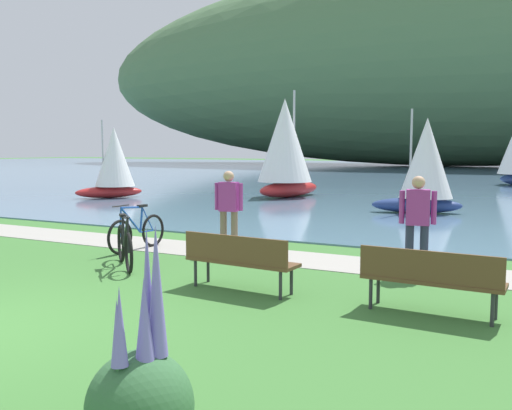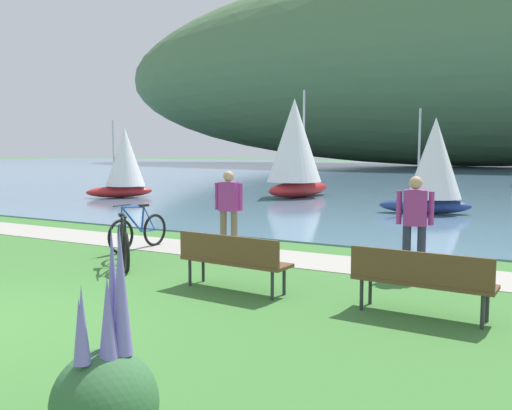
{
  "view_description": "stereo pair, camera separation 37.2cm",
  "coord_description": "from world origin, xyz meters",
  "px_view_note": "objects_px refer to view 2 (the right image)",
  "views": [
    {
      "loc": [
        5.99,
        -4.16,
        2.17
      ],
      "look_at": [
        0.77,
        6.04,
        1.0
      ],
      "focal_mm": 39.04,
      "sensor_mm": 36.0,
      "label": 1
    },
    {
      "loc": [
        6.32,
        -3.99,
        2.17
      ],
      "look_at": [
        0.77,
        6.04,
        1.0
      ],
      "focal_mm": 39.04,
      "sensor_mm": 36.0,
      "label": 2
    }
  ],
  "objects_px": {
    "sailboat_nearest_to_shore": "(124,161)",
    "sailboat_toward_hillside": "(295,147)",
    "person_on_the_grass": "(415,220)",
    "park_bench_near_camera": "(232,258)",
    "park_bench_further_along": "(421,278)",
    "person_at_shoreline": "(229,206)",
    "bicycle_beside_path": "(138,231)",
    "bicycle_leaning_near_bench": "(123,245)",
    "sailboat_mid_bay": "(434,165)"
  },
  "relations": [
    {
      "from": "bicycle_beside_path",
      "to": "person_at_shoreline",
      "type": "relative_size",
      "value": 1.04
    },
    {
      "from": "person_at_shoreline",
      "to": "sailboat_mid_bay",
      "type": "xyz_separation_m",
      "value": [
        2.31,
        8.88,
        0.67
      ]
    },
    {
      "from": "bicycle_beside_path",
      "to": "park_bench_near_camera",
      "type": "bearing_deg",
      "value": -29.15
    },
    {
      "from": "park_bench_further_along",
      "to": "bicycle_leaning_near_bench",
      "type": "xyz_separation_m",
      "value": [
        -5.48,
        0.49,
        -0.12
      ]
    },
    {
      "from": "person_at_shoreline",
      "to": "person_on_the_grass",
      "type": "xyz_separation_m",
      "value": [
        3.88,
        -0.35,
        0.0
      ]
    },
    {
      "from": "bicycle_leaning_near_bench",
      "to": "bicycle_beside_path",
      "type": "distance_m",
      "value": 1.72
    },
    {
      "from": "bicycle_beside_path",
      "to": "person_at_shoreline",
      "type": "distance_m",
      "value": 2.08
    },
    {
      "from": "person_on_the_grass",
      "to": "park_bench_near_camera",
      "type": "bearing_deg",
      "value": -134.11
    },
    {
      "from": "person_on_the_grass",
      "to": "sailboat_toward_hillside",
      "type": "bearing_deg",
      "value": 122.75
    },
    {
      "from": "park_bench_further_along",
      "to": "sailboat_mid_bay",
      "type": "height_order",
      "value": "sailboat_mid_bay"
    },
    {
      "from": "bicycle_leaning_near_bench",
      "to": "sailboat_toward_hillside",
      "type": "relative_size",
      "value": 0.29
    },
    {
      "from": "park_bench_further_along",
      "to": "person_at_shoreline",
      "type": "bearing_deg",
      "value": 150.29
    },
    {
      "from": "sailboat_nearest_to_shore",
      "to": "sailboat_toward_hillside",
      "type": "height_order",
      "value": "sailboat_toward_hillside"
    },
    {
      "from": "bicycle_leaning_near_bench",
      "to": "sailboat_toward_hillside",
      "type": "distance_m",
      "value": 14.74
    },
    {
      "from": "bicycle_beside_path",
      "to": "bicycle_leaning_near_bench",
      "type": "bearing_deg",
      "value": -58.13
    },
    {
      "from": "bicycle_beside_path",
      "to": "person_on_the_grass",
      "type": "relative_size",
      "value": 1.04
    },
    {
      "from": "park_bench_near_camera",
      "to": "person_at_shoreline",
      "type": "xyz_separation_m",
      "value": [
        -1.68,
        2.62,
        0.46
      ]
    },
    {
      "from": "park_bench_near_camera",
      "to": "bicycle_beside_path",
      "type": "bearing_deg",
      "value": 150.85
    },
    {
      "from": "sailboat_nearest_to_shore",
      "to": "park_bench_near_camera",
      "type": "bearing_deg",
      "value": -42.35
    },
    {
      "from": "park_bench_further_along",
      "to": "sailboat_nearest_to_shore",
      "type": "height_order",
      "value": "sailboat_nearest_to_shore"
    },
    {
      "from": "bicycle_leaning_near_bench",
      "to": "sailboat_mid_bay",
      "type": "relative_size",
      "value": 0.4
    },
    {
      "from": "person_at_shoreline",
      "to": "park_bench_near_camera",
      "type": "bearing_deg",
      "value": -57.21
    },
    {
      "from": "person_on_the_grass",
      "to": "sailboat_nearest_to_shore",
      "type": "bearing_deg",
      "value": 148.18
    },
    {
      "from": "park_bench_near_camera",
      "to": "bicycle_leaning_near_bench",
      "type": "height_order",
      "value": "bicycle_leaning_near_bench"
    },
    {
      "from": "sailboat_toward_hillside",
      "to": "sailboat_mid_bay",
      "type": "bearing_deg",
      "value": -27.02
    },
    {
      "from": "park_bench_near_camera",
      "to": "bicycle_leaning_near_bench",
      "type": "distance_m",
      "value": 2.74
    },
    {
      "from": "bicycle_leaning_near_bench",
      "to": "sailboat_toward_hillside",
      "type": "bearing_deg",
      "value": 102.64
    },
    {
      "from": "park_bench_near_camera",
      "to": "bicycle_beside_path",
      "type": "relative_size",
      "value": 1.03
    },
    {
      "from": "park_bench_further_along",
      "to": "person_at_shoreline",
      "type": "distance_m",
      "value": 5.19
    },
    {
      "from": "sailboat_nearest_to_shore",
      "to": "park_bench_further_along",
      "type": "bearing_deg",
      "value": -36.52
    },
    {
      "from": "bicycle_leaning_near_bench",
      "to": "sailboat_mid_bay",
      "type": "xyz_separation_m",
      "value": [
        3.3,
        10.95,
        1.25
      ]
    },
    {
      "from": "park_bench_near_camera",
      "to": "park_bench_further_along",
      "type": "xyz_separation_m",
      "value": [
        2.8,
        0.05,
        0.0
      ]
    },
    {
      "from": "bicycle_leaning_near_bench",
      "to": "person_on_the_grass",
      "type": "height_order",
      "value": "person_on_the_grass"
    },
    {
      "from": "park_bench_further_along",
      "to": "person_on_the_grass",
      "type": "relative_size",
      "value": 1.06
    },
    {
      "from": "sailboat_mid_bay",
      "to": "sailboat_toward_hillside",
      "type": "height_order",
      "value": "sailboat_toward_hillside"
    },
    {
      "from": "bicycle_beside_path",
      "to": "sailboat_toward_hillside",
      "type": "relative_size",
      "value": 0.38
    },
    {
      "from": "park_bench_near_camera",
      "to": "bicycle_beside_path",
      "type": "distance_m",
      "value": 4.11
    },
    {
      "from": "sailboat_mid_bay",
      "to": "sailboat_toward_hillside",
      "type": "distance_m",
      "value": 7.32
    },
    {
      "from": "park_bench_further_along",
      "to": "person_on_the_grass",
      "type": "distance_m",
      "value": 2.33
    },
    {
      "from": "person_at_shoreline",
      "to": "sailboat_mid_bay",
      "type": "relative_size",
      "value": 0.5
    },
    {
      "from": "park_bench_near_camera",
      "to": "bicycle_leaning_near_bench",
      "type": "bearing_deg",
      "value": 168.6
    },
    {
      "from": "person_at_shoreline",
      "to": "sailboat_nearest_to_shore",
      "type": "bearing_deg",
      "value": 140.95
    },
    {
      "from": "bicycle_beside_path",
      "to": "person_on_the_grass",
      "type": "height_order",
      "value": "person_on_the_grass"
    },
    {
      "from": "person_on_the_grass",
      "to": "sailboat_toward_hillside",
      "type": "height_order",
      "value": "sailboat_toward_hillside"
    },
    {
      "from": "sailboat_nearest_to_shore",
      "to": "bicycle_beside_path",
      "type": "bearing_deg",
      "value": -46.54
    },
    {
      "from": "bicycle_beside_path",
      "to": "sailboat_mid_bay",
      "type": "relative_size",
      "value": 0.52
    },
    {
      "from": "sailboat_toward_hillside",
      "to": "park_bench_further_along",
      "type": "bearing_deg",
      "value": -59.53
    },
    {
      "from": "park_bench_near_camera",
      "to": "sailboat_mid_bay",
      "type": "distance_m",
      "value": 11.57
    },
    {
      "from": "park_bench_further_along",
      "to": "bicycle_beside_path",
      "type": "relative_size",
      "value": 1.03
    },
    {
      "from": "sailboat_nearest_to_shore",
      "to": "sailboat_toward_hillside",
      "type": "xyz_separation_m",
      "value": [
        6.56,
        3.47,
        0.62
      ]
    }
  ]
}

